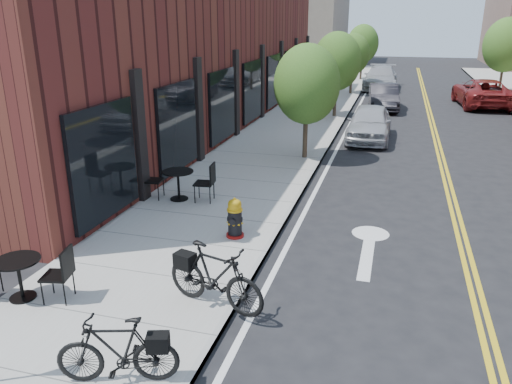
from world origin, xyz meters
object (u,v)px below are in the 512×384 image
(bicycle_left, at_px, (117,350))
(bistro_set_b, at_px, (19,273))
(parked_car_b, at_px, (383,97))
(parked_car_far, at_px, (482,93))
(bicycle_right, at_px, (215,277))
(parked_car_c, at_px, (381,78))
(bistro_set_c, at_px, (178,181))
(parked_car_a, at_px, (369,123))
(fire_hydrant, at_px, (235,218))

(bicycle_left, bearing_deg, bistro_set_b, -134.39)
(parked_car_b, distance_m, parked_car_far, 5.79)
(bicycle_right, xyz_separation_m, parked_car_far, (7.12, 23.41, 0.07))
(bistro_set_b, xyz_separation_m, parked_car_far, (10.42, 24.05, 0.16))
(parked_car_c, bearing_deg, bistro_set_b, -98.29)
(bicycle_right, height_order, bistro_set_c, bicycle_right)
(bistro_set_b, bearing_deg, parked_car_a, 58.68)
(fire_hydrant, bearing_deg, parked_car_c, 79.71)
(parked_car_a, bearing_deg, parked_car_c, 91.12)
(fire_hydrant, height_order, bicycle_right, bicycle_right)
(parked_car_b, relative_size, parked_car_c, 0.77)
(parked_car_c, bearing_deg, parked_car_b, -85.83)
(bistro_set_c, distance_m, parked_car_b, 16.88)
(bistro_set_b, relative_size, parked_car_c, 0.34)
(fire_hydrant, xyz_separation_m, bicycle_right, (0.57, -2.79, 0.13))
(bicycle_right, xyz_separation_m, parked_car_a, (1.63, 13.46, 0.02))
(parked_car_a, relative_size, parked_car_c, 0.77)
(bicycle_left, relative_size, bistro_set_c, 0.84)
(bistro_set_b, bearing_deg, bicycle_left, -39.51)
(bistro_set_b, height_order, parked_car_far, parked_car_far)
(parked_car_a, height_order, parked_car_c, parked_car_c)
(bicycle_right, bearing_deg, parked_car_far, -1.31)
(bistro_set_c, distance_m, parked_car_far, 21.19)
(bicycle_left, xyz_separation_m, bistro_set_c, (-2.14, 6.70, 0.03))
(bistro_set_b, distance_m, bistro_set_c, 5.33)
(bicycle_left, bearing_deg, fire_hydrant, 162.68)
(bicycle_left, xyz_separation_m, bicycle_right, (0.60, 2.05, 0.08))
(bistro_set_c, bearing_deg, parked_car_a, 57.70)
(parked_car_c, bearing_deg, bicycle_left, -93.00)
(parked_car_a, xyz_separation_m, parked_car_c, (-0.24, 15.70, 0.07))
(parked_car_a, bearing_deg, parked_car_far, 61.36)
(parked_car_b, bearing_deg, bistro_set_b, -108.95)
(fire_hydrant, bearing_deg, bicycle_left, -96.41)
(fire_hydrant, distance_m, parked_car_c, 26.44)
(bistro_set_c, height_order, parked_car_c, parked_car_c)
(bicycle_left, distance_m, bistro_set_c, 7.03)
(bicycle_left, relative_size, parked_car_b, 0.39)
(bistro_set_c, bearing_deg, fire_hydrant, -46.53)
(bicycle_right, relative_size, bistro_set_b, 1.03)
(parked_car_c, bearing_deg, parked_car_a, -88.48)
(bicycle_left, relative_size, parked_car_a, 0.39)
(fire_hydrant, height_order, bicycle_left, bicycle_left)
(fire_hydrant, bearing_deg, bicycle_right, -84.54)
(bistro_set_b, relative_size, parked_car_far, 0.33)
(bistro_set_b, relative_size, bistro_set_c, 0.94)
(bistro_set_b, xyz_separation_m, parked_car_b, (5.20, 21.53, 0.08))
(fire_hydrant, distance_m, bistro_set_b, 4.39)
(bicycle_left, relative_size, bicycle_right, 0.86)
(bistro_set_b, relative_size, parked_car_b, 0.44)
(parked_car_far, bearing_deg, bistro_set_c, 57.03)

